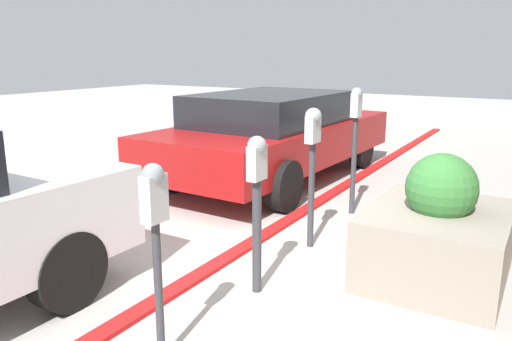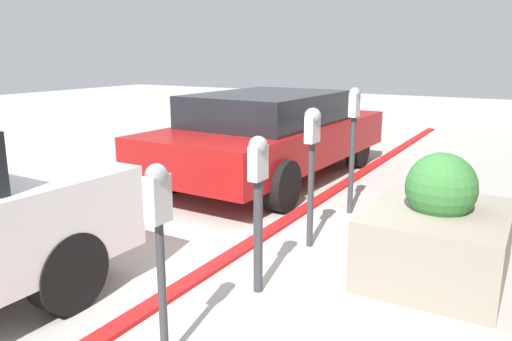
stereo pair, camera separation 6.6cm
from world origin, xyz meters
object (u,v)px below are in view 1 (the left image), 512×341
parking_meter_second (257,189)px  parking_meter_fourth (355,129)px  parked_car_middle (274,133)px  parking_meter_nearest (155,219)px  planter_box (437,234)px  parking_meter_middle (313,147)px

parking_meter_second → parking_meter_fourth: size_ratio=0.85×
parking_meter_second → parked_car_middle: size_ratio=0.28×
parking_meter_nearest → parking_meter_second: size_ratio=1.00×
parking_meter_second → planter_box: 1.69m
parking_meter_nearest → parking_meter_middle: size_ratio=0.92×
parking_meter_second → parking_meter_fourth: 2.41m
parking_meter_nearest → parking_meter_second: bearing=-1.6°
parking_meter_second → parking_meter_fourth: (2.41, 0.05, 0.17)m
planter_box → parked_car_middle: parked_car_middle is taller
parking_meter_nearest → planter_box: size_ratio=0.93×
parking_meter_fourth → parked_car_middle: 2.01m
planter_box → parking_meter_nearest: bearing=150.4°
parking_meter_middle → planter_box: 1.42m
parking_meter_middle → parking_meter_fourth: parking_meter_fourth is taller
planter_box → parked_car_middle: bearing=51.0°
parking_meter_second → planter_box: parking_meter_second is taller
parking_meter_second → parked_car_middle: 3.87m
parking_meter_second → parking_meter_nearest: bearing=178.4°
parking_meter_nearest → parking_meter_fourth: size_ratio=0.85×
planter_box → parked_car_middle: (2.40, 2.96, 0.33)m
parking_meter_fourth → planter_box: (-1.35, -1.28, -0.66)m
parking_meter_middle → planter_box: parking_meter_middle is taller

